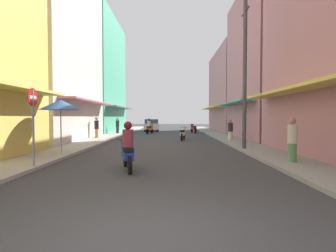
{
  "coord_description": "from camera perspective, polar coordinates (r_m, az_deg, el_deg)",
  "views": [
    {
      "loc": [
        0.44,
        -3.67,
        1.71
      ],
      "look_at": [
        0.2,
        16.81,
        1.01
      ],
      "focal_mm": 28.23,
      "sensor_mm": 36.0,
      "label": 1
    }
  ],
  "objects": [
    {
      "name": "building_right_far",
      "position": [
        33.0,
        15.48,
        7.17
      ],
      "size": [
        7.05,
        11.72,
        9.51
      ],
      "color": "#B7727F",
      "rests_on": "ground"
    },
    {
      "name": "sidewalk_right",
      "position": [
        20.53,
        13.07,
        -2.72
      ],
      "size": [
        1.93,
        48.63,
        0.12
      ],
      "primitive_type": "cube",
      "color": "gray",
      "rests_on": "ground"
    },
    {
      "name": "pedestrian_crossing",
      "position": [
        10.36,
        25.31,
        -3.06
      ],
      "size": [
        0.34,
        0.34,
        1.68
      ],
      "color": "#598C59",
      "rests_on": "ground"
    },
    {
      "name": "pedestrian_far",
      "position": [
        18.5,
        13.31,
        -0.96
      ],
      "size": [
        0.34,
        0.34,
        1.59
      ],
      "color": "beige",
      "rests_on": "ground"
    },
    {
      "name": "building_left_far",
      "position": [
        31.98,
        -16.38,
        10.32
      ],
      "size": [
        7.05,
        11.61,
        12.83
      ],
      "color": "#4CB28C",
      "rests_on": "ground"
    },
    {
      "name": "motorbike_blue",
      "position": [
        8.57,
        -8.78,
        -4.83
      ],
      "size": [
        0.7,
        1.76,
        1.58
      ],
      "color": "black",
      "rests_on": "ground"
    },
    {
      "name": "sidewalk_left",
      "position": [
        20.74,
        -14.08,
        -2.68
      ],
      "size": [
        1.93,
        48.63,
        0.12
      ],
      "primitive_type": "cube",
      "color": "#ADA89E",
      "rests_on": "ground"
    },
    {
      "name": "motorbike_orange",
      "position": [
        27.01,
        -3.99,
        -0.19
      ],
      "size": [
        0.72,
        1.75,
        1.58
      ],
      "color": "black",
      "rests_on": "ground"
    },
    {
      "name": "vendor_umbrella",
      "position": [
        12.8,
        -22.17,
        4.25
      ],
      "size": [
        1.83,
        1.83,
        2.49
      ],
      "color": "#99999E",
      "rests_on": "ground"
    },
    {
      "name": "parked_car",
      "position": [
        32.32,
        -3.62,
        0.22
      ],
      "size": [
        2.09,
        4.23,
        1.45
      ],
      "color": "silver",
      "rests_on": "ground"
    },
    {
      "name": "pedestrian_midway",
      "position": [
        21.08,
        -15.17,
        -0.07
      ],
      "size": [
        0.44,
        0.44,
        1.77
      ],
      "color": "#BF8C3F",
      "rests_on": "ground"
    },
    {
      "name": "building_right_mid",
      "position": [
        22.79,
        22.71,
        12.02
      ],
      "size": [
        7.05,
        9.51,
        11.52
      ],
      "color": "#B7727F",
      "rests_on": "ground"
    },
    {
      "name": "ground_plane",
      "position": [
        20.06,
        -0.58,
        -2.94
      ],
      "size": [
        89.38,
        89.38,
        0.0
      ],
      "primitive_type": "plane",
      "color": "#38383A"
    },
    {
      "name": "street_sign_no_entry",
      "position": [
        9.59,
        -27.12,
        1.76
      ],
      "size": [
        0.07,
        0.6,
        2.65
      ],
      "color": "gray",
      "rests_on": "ground"
    },
    {
      "name": "motorbike_white",
      "position": [
        19.39,
        3.27,
        -1.63
      ],
      "size": [
        0.6,
        1.79,
        0.96
      ],
      "color": "black",
      "rests_on": "ground"
    },
    {
      "name": "utility_pole",
      "position": [
        13.98,
        16.24,
        10.69
      ],
      "size": [
        0.2,
        1.2,
        7.55
      ],
      "color": "#4C4C4F",
      "rests_on": "ground"
    },
    {
      "name": "motorbike_maroon",
      "position": [
        28.42,
        5.51,
        -0.49
      ],
      "size": [
        0.66,
        1.78,
        0.96
      ],
      "color": "black",
      "rests_on": "ground"
    },
    {
      "name": "building_left_mid",
      "position": [
        21.57,
        -25.51,
        14.05
      ],
      "size": [
        7.05,
        10.13,
        12.61
      ],
      "color": "silver",
      "rests_on": "ground"
    },
    {
      "name": "pedestrian_foreground",
      "position": [
        26.63,
        -10.85,
        -0.02
      ],
      "size": [
        0.34,
        0.34,
        1.63
      ],
      "color": "#262628",
      "rests_on": "ground"
    }
  ]
}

